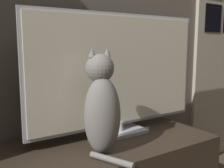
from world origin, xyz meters
TOP-DOWN VIEW (x-y plane):
  - tv at (0.14, 0.98)m, footprint 1.10×0.18m
  - cat at (-0.09, 0.79)m, footprint 0.20×0.33m

SIDE VIEW (x-z plane):
  - cat at x=-0.09m, z-range 0.46..0.96m
  - tv at x=0.14m, z-range 0.50..1.19m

